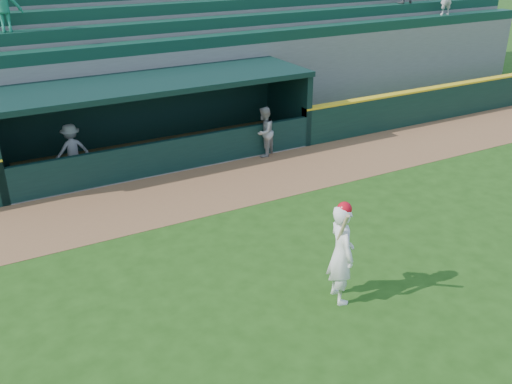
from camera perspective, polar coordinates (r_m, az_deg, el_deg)
ground at (r=11.61m, az=3.87°, el=-8.74°), size 120.00×120.00×0.00m
warning_track at (r=15.43m, az=-5.95°, el=0.08°), size 40.00×3.00×0.01m
field_wall_right at (r=23.63m, az=20.88°, el=8.83°), size 15.50×0.30×1.20m
wall_stripe_right at (r=23.48m, az=21.11°, el=10.31°), size 15.50×0.32×0.06m
dugout_player_front at (r=17.58m, az=0.81°, el=6.03°), size 0.96×0.93×1.56m
dugout_player_inside at (r=17.00m, az=-17.93°, el=4.05°), size 1.03×0.67×1.50m
dugout at (r=17.70m, az=-10.19°, el=7.73°), size 9.40×2.80×2.46m
stands at (r=21.71m, az=-14.61°, el=13.27°), size 34.50×6.25×7.62m
batter_at_plate at (r=10.63m, az=8.53°, el=-5.98°), size 0.61×0.87×2.05m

